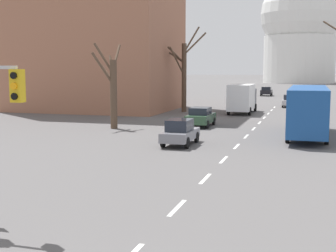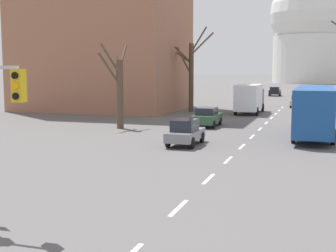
# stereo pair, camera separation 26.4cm
# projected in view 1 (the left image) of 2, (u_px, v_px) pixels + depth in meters

# --- Properties ---
(lane_stripe_1) EXTENTS (0.16, 2.00, 0.01)m
(lane_stripe_1) POSITION_uv_depth(u_px,v_px,m) (177.00, 208.00, 16.06)
(lane_stripe_1) COLOR silver
(lane_stripe_1) RESTS_ON ground_plane
(lane_stripe_2) EXTENTS (0.16, 2.00, 0.01)m
(lane_stripe_2) POSITION_uv_depth(u_px,v_px,m) (205.00, 179.00, 20.33)
(lane_stripe_2) COLOR silver
(lane_stripe_2) RESTS_ON ground_plane
(lane_stripe_3) EXTENTS (0.16, 2.00, 0.01)m
(lane_stripe_3) POSITION_uv_depth(u_px,v_px,m) (224.00, 160.00, 24.61)
(lane_stripe_3) COLOR silver
(lane_stripe_3) RESTS_ON ground_plane
(lane_stripe_4) EXTENTS (0.16, 2.00, 0.01)m
(lane_stripe_4) POSITION_uv_depth(u_px,v_px,m) (237.00, 146.00, 28.88)
(lane_stripe_4) COLOR silver
(lane_stripe_4) RESTS_ON ground_plane
(lane_stripe_5) EXTENTS (0.16, 2.00, 0.01)m
(lane_stripe_5) POSITION_uv_depth(u_px,v_px,m) (246.00, 136.00, 33.15)
(lane_stripe_5) COLOR silver
(lane_stripe_5) RESTS_ON ground_plane
(lane_stripe_6) EXTENTS (0.16, 2.00, 0.01)m
(lane_stripe_6) POSITION_uv_depth(u_px,v_px,m) (254.00, 129.00, 37.43)
(lane_stripe_6) COLOR silver
(lane_stripe_6) RESTS_ON ground_plane
(lane_stripe_7) EXTENTS (0.16, 2.00, 0.01)m
(lane_stripe_7) POSITION_uv_depth(u_px,v_px,m) (260.00, 123.00, 41.70)
(lane_stripe_7) COLOR silver
(lane_stripe_7) RESTS_ON ground_plane
(lane_stripe_8) EXTENTS (0.16, 2.00, 0.01)m
(lane_stripe_8) POSITION_uv_depth(u_px,v_px,m) (264.00, 118.00, 45.97)
(lane_stripe_8) COLOR silver
(lane_stripe_8) RESTS_ON ground_plane
(lane_stripe_9) EXTENTS (0.16, 2.00, 0.01)m
(lane_stripe_9) POSITION_uv_depth(u_px,v_px,m) (268.00, 114.00, 50.25)
(lane_stripe_9) COLOR silver
(lane_stripe_9) RESTS_ON ground_plane
(lane_stripe_10) EXTENTS (0.16, 2.00, 0.01)m
(lane_stripe_10) POSITION_uv_depth(u_px,v_px,m) (272.00, 110.00, 54.52)
(lane_stripe_10) COLOR silver
(lane_stripe_10) RESTS_ON ground_plane
(lane_stripe_11) EXTENTS (0.16, 2.00, 0.01)m
(lane_stripe_11) POSITION_uv_depth(u_px,v_px,m) (275.00, 107.00, 58.79)
(lane_stripe_11) COLOR silver
(lane_stripe_11) RESTS_ON ground_plane
(sedan_near_left) EXTENTS (1.70, 3.95, 1.64)m
(sedan_near_left) POSITION_uv_depth(u_px,v_px,m) (180.00, 132.00, 29.28)
(sedan_near_left) COLOR slate
(sedan_near_left) RESTS_ON ground_plane
(sedan_near_right) EXTENTS (1.86, 4.43, 1.57)m
(sedan_near_right) POSITION_uv_depth(u_px,v_px,m) (290.00, 101.00, 59.08)
(sedan_near_right) COLOR #B7B7BC
(sedan_near_right) RESTS_ON ground_plane
(sedan_mid_centre) EXTENTS (1.97, 4.57, 1.45)m
(sedan_mid_centre) POSITION_uv_depth(u_px,v_px,m) (307.00, 97.00, 68.17)
(sedan_mid_centre) COLOR silver
(sedan_mid_centre) RESTS_ON ground_plane
(sedan_far_left) EXTENTS (1.86, 4.02, 1.64)m
(sedan_far_left) POSITION_uv_depth(u_px,v_px,m) (310.00, 99.00, 61.80)
(sedan_far_left) COLOR navy
(sedan_far_left) RESTS_ON ground_plane
(sedan_far_right) EXTENTS (1.94, 3.88, 1.64)m
(sedan_far_right) POSITION_uv_depth(u_px,v_px,m) (266.00, 91.00, 83.92)
(sedan_far_right) COLOR black
(sedan_far_right) RESTS_ON ground_plane
(sedan_distant_centre) EXTENTS (1.86, 4.16, 1.61)m
(sedan_distant_centre) POSITION_uv_depth(u_px,v_px,m) (201.00, 117.00, 38.84)
(sedan_distant_centre) COLOR #2D4C33
(sedan_distant_centre) RESTS_ON ground_plane
(city_bus) EXTENTS (2.66, 10.80, 3.48)m
(city_bus) POSITION_uv_depth(u_px,v_px,m) (308.00, 108.00, 32.82)
(city_bus) COLOR #19478C
(city_bus) RESTS_ON ground_plane
(delivery_truck) EXTENTS (2.44, 7.20, 3.14)m
(delivery_truck) POSITION_uv_depth(u_px,v_px,m) (242.00, 98.00, 50.34)
(delivery_truck) COLOR #333842
(delivery_truck) RESTS_ON ground_plane
(bare_tree_left_near) EXTENTS (4.33, 4.87, 9.58)m
(bare_tree_left_near) POSITION_uv_depth(u_px,v_px,m) (184.00, 72.00, 51.94)
(bare_tree_left_near) COLOR brown
(bare_tree_left_near) RESTS_ON ground_plane
(bare_tree_left_far) EXTENTS (2.06, 3.08, 6.85)m
(bare_tree_left_far) POSITION_uv_depth(u_px,v_px,m) (112.00, 87.00, 37.34)
(bare_tree_left_far) COLOR brown
(bare_tree_left_far) RESTS_ON ground_plane
(capitol_dome) EXTENTS (27.04, 27.04, 38.19)m
(capitol_dome) POSITION_uv_depth(u_px,v_px,m) (300.00, 29.00, 161.83)
(capitol_dome) COLOR silver
(capitol_dome) RESTS_ON ground_plane
(apartment_block_left) EXTENTS (18.00, 14.00, 24.40)m
(apartment_block_left) POSITION_uv_depth(u_px,v_px,m) (96.00, 5.00, 54.47)
(apartment_block_left) COLOR #9E664C
(apartment_block_left) RESTS_ON ground_plane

